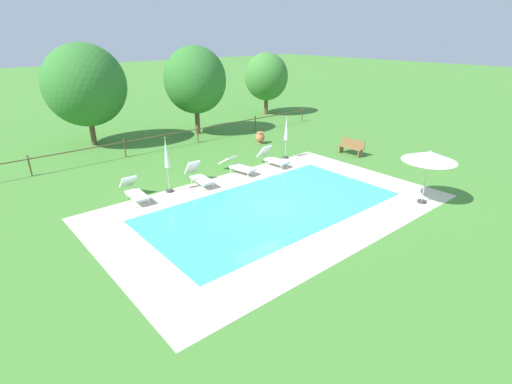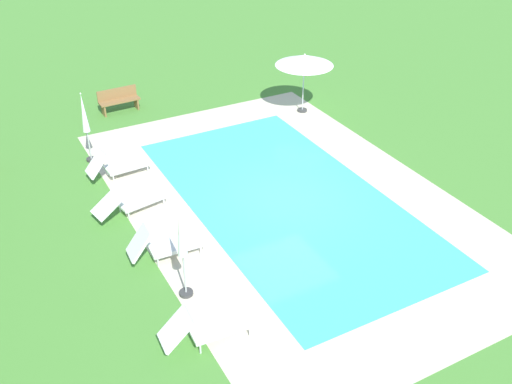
{
  "view_description": "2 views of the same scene",
  "coord_description": "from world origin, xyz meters",
  "px_view_note": "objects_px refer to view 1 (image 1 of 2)",
  "views": [
    {
      "loc": [
        -9.64,
        -10.37,
        6.53
      ],
      "look_at": [
        -0.44,
        0.5,
        0.6
      ],
      "focal_mm": 27.15,
      "sensor_mm": 36.0,
      "label": 1
    },
    {
      "loc": [
        -12.05,
        7.49,
        9.07
      ],
      "look_at": [
        -0.6,
        1.31,
        0.96
      ],
      "focal_mm": 41.16,
      "sensor_mm": 36.0,
      "label": 2
    }
  ],
  "objects_px": {
    "sun_lounger_north_near_steps": "(199,176)",
    "tree_west_mid": "(195,80)",
    "tree_far_west": "(85,85)",
    "sun_lounger_north_mid": "(134,191)",
    "patio_umbrella_closed_row_mid_west": "(167,158)",
    "sun_lounger_north_end": "(273,158)",
    "wooden_bench_lawn_side": "(352,147)",
    "sun_lounger_north_far": "(238,166)",
    "terracotta_urn_near_fence": "(260,137)",
    "tree_centre": "(266,77)",
    "patio_umbrella_closed_row_west": "(286,133)",
    "patio_umbrella_open_foreground": "(430,157)"
  },
  "relations": [
    {
      "from": "patio_umbrella_open_foreground",
      "to": "tree_centre",
      "type": "bearing_deg",
      "value": 67.79
    },
    {
      "from": "sun_lounger_north_near_steps",
      "to": "tree_west_mid",
      "type": "height_order",
      "value": "tree_west_mid"
    },
    {
      "from": "sun_lounger_north_near_steps",
      "to": "tree_centre",
      "type": "relative_size",
      "value": 0.37
    },
    {
      "from": "tree_centre",
      "to": "sun_lounger_north_mid",
      "type": "bearing_deg",
      "value": -148.33
    },
    {
      "from": "sun_lounger_north_near_steps",
      "to": "terracotta_urn_near_fence",
      "type": "bearing_deg",
      "value": 27.59
    },
    {
      "from": "tree_centre",
      "to": "tree_west_mid",
      "type": "bearing_deg",
      "value": -166.02
    },
    {
      "from": "patio_umbrella_closed_row_west",
      "to": "terracotta_urn_near_fence",
      "type": "distance_m",
      "value": 3.47
    },
    {
      "from": "patio_umbrella_open_foreground",
      "to": "tree_west_mid",
      "type": "xyz_separation_m",
      "value": [
        -0.74,
        15.89,
        1.59
      ]
    },
    {
      "from": "terracotta_urn_near_fence",
      "to": "tree_far_west",
      "type": "bearing_deg",
      "value": 141.54
    },
    {
      "from": "sun_lounger_north_near_steps",
      "to": "patio_umbrella_closed_row_west",
      "type": "xyz_separation_m",
      "value": [
        5.83,
        0.32,
        1.05
      ]
    },
    {
      "from": "sun_lounger_north_far",
      "to": "sun_lounger_north_end",
      "type": "height_order",
      "value": "sun_lounger_north_end"
    },
    {
      "from": "sun_lounger_north_end",
      "to": "tree_west_mid",
      "type": "relative_size",
      "value": 0.33
    },
    {
      "from": "sun_lounger_north_far",
      "to": "tree_west_mid",
      "type": "xyz_separation_m",
      "value": [
        2.82,
        8.13,
        3.2
      ]
    },
    {
      "from": "sun_lounger_north_near_steps",
      "to": "patio_umbrella_closed_row_mid_west",
      "type": "xyz_separation_m",
      "value": [
        -1.49,
        0.09,
        1.15
      ]
    },
    {
      "from": "tree_far_west",
      "to": "tree_west_mid",
      "type": "bearing_deg",
      "value": -14.54
    },
    {
      "from": "sun_lounger_north_far",
      "to": "sun_lounger_north_end",
      "type": "xyz_separation_m",
      "value": [
        2.1,
        -0.27,
        0.03
      ]
    },
    {
      "from": "patio_umbrella_closed_row_mid_west",
      "to": "tree_west_mid",
      "type": "relative_size",
      "value": 0.43
    },
    {
      "from": "sun_lounger_north_near_steps",
      "to": "patio_umbrella_closed_row_west",
      "type": "distance_m",
      "value": 5.93
    },
    {
      "from": "sun_lounger_north_far",
      "to": "patio_umbrella_closed_row_mid_west",
      "type": "relative_size",
      "value": 0.86
    },
    {
      "from": "sun_lounger_north_far",
      "to": "patio_umbrella_closed_row_mid_west",
      "type": "xyz_separation_m",
      "value": [
        -3.81,
        -0.0,
        1.19
      ]
    },
    {
      "from": "tree_centre",
      "to": "sun_lounger_north_near_steps",
      "type": "bearing_deg",
      "value": -142.19
    },
    {
      "from": "wooden_bench_lawn_side",
      "to": "terracotta_urn_near_fence",
      "type": "xyz_separation_m",
      "value": [
        -2.43,
        5.15,
        -0.07
      ]
    },
    {
      "from": "sun_lounger_north_mid",
      "to": "patio_umbrella_closed_row_mid_west",
      "type": "distance_m",
      "value": 1.93
    },
    {
      "from": "sun_lounger_north_near_steps",
      "to": "tree_far_west",
      "type": "distance_m",
      "value": 10.5
    },
    {
      "from": "terracotta_urn_near_fence",
      "to": "tree_far_west",
      "type": "xyz_separation_m",
      "value": [
        -8.06,
        6.4,
        3.21
      ]
    },
    {
      "from": "wooden_bench_lawn_side",
      "to": "tree_far_west",
      "type": "xyz_separation_m",
      "value": [
        -10.48,
        11.55,
        3.13
      ]
    },
    {
      "from": "sun_lounger_north_far",
      "to": "patio_umbrella_open_foreground",
      "type": "xyz_separation_m",
      "value": [
        3.56,
        -7.76,
        1.61
      ]
    },
    {
      "from": "patio_umbrella_closed_row_west",
      "to": "tree_west_mid",
      "type": "height_order",
      "value": "tree_west_mid"
    },
    {
      "from": "patio_umbrella_open_foreground",
      "to": "sun_lounger_north_mid",
      "type": "bearing_deg",
      "value": 138.45
    },
    {
      "from": "patio_umbrella_closed_row_west",
      "to": "terracotta_urn_near_fence",
      "type": "height_order",
      "value": "patio_umbrella_closed_row_west"
    },
    {
      "from": "sun_lounger_north_end",
      "to": "terracotta_urn_near_fence",
      "type": "height_order",
      "value": "sun_lounger_north_end"
    },
    {
      "from": "sun_lounger_north_mid",
      "to": "patio_umbrella_closed_row_west",
      "type": "height_order",
      "value": "patio_umbrella_closed_row_west"
    },
    {
      "from": "sun_lounger_north_near_steps",
      "to": "tree_centre",
      "type": "xyz_separation_m",
      "value": [
        13.18,
        10.23,
        2.67
      ]
    },
    {
      "from": "patio_umbrella_open_foreground",
      "to": "patio_umbrella_closed_row_mid_west",
      "type": "relative_size",
      "value": 0.9
    },
    {
      "from": "tree_west_mid",
      "to": "tree_centre",
      "type": "height_order",
      "value": "tree_west_mid"
    },
    {
      "from": "tree_west_mid",
      "to": "wooden_bench_lawn_side",
      "type": "bearing_deg",
      "value": -67.92
    },
    {
      "from": "sun_lounger_north_near_steps",
      "to": "tree_west_mid",
      "type": "distance_m",
      "value": 10.2
    },
    {
      "from": "sun_lounger_north_end",
      "to": "tree_far_west",
      "type": "xyz_separation_m",
      "value": [
        -5.77,
        10.08,
        3.2
      ]
    },
    {
      "from": "tree_far_west",
      "to": "tree_west_mid",
      "type": "relative_size",
      "value": 1.04
    },
    {
      "from": "sun_lounger_north_near_steps",
      "to": "terracotta_urn_near_fence",
      "type": "height_order",
      "value": "sun_lounger_north_near_steps"
    },
    {
      "from": "patio_umbrella_open_foreground",
      "to": "sun_lounger_north_end",
      "type": "bearing_deg",
      "value": 101.01
    },
    {
      "from": "sun_lounger_north_near_steps",
      "to": "sun_lounger_north_mid",
      "type": "distance_m",
      "value": 3.04
    },
    {
      "from": "patio_umbrella_open_foreground",
      "to": "tree_centre",
      "type": "distance_m",
      "value": 19.36
    },
    {
      "from": "sun_lounger_north_end",
      "to": "wooden_bench_lawn_side",
      "type": "distance_m",
      "value": 4.94
    },
    {
      "from": "patio_umbrella_open_foreground",
      "to": "tree_centre",
      "type": "xyz_separation_m",
      "value": [
        7.31,
        17.89,
        1.09
      ]
    },
    {
      "from": "tree_far_west",
      "to": "tree_centre",
      "type": "relative_size",
      "value": 1.2
    },
    {
      "from": "tree_centre",
      "to": "tree_far_west",
      "type": "bearing_deg",
      "value": -178.73
    },
    {
      "from": "patio_umbrella_closed_row_mid_west",
      "to": "terracotta_urn_near_fence",
      "type": "distance_m",
      "value": 8.96
    },
    {
      "from": "patio_umbrella_open_foreground",
      "to": "patio_umbrella_closed_row_west",
      "type": "xyz_separation_m",
      "value": [
        -0.05,
        7.98,
        -0.53
      ]
    },
    {
      "from": "patio_umbrella_closed_row_west",
      "to": "terracotta_urn_near_fence",
      "type": "relative_size",
      "value": 3.18
    }
  ]
}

